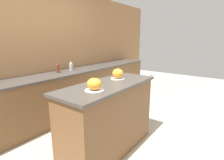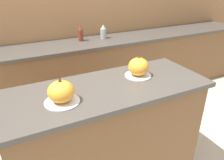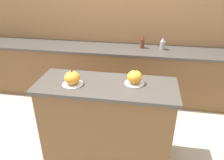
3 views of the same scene
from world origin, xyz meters
name	(u,v)px [view 3 (image 3 of 3)]	position (x,y,z in m)	size (l,w,h in m)	color
ground_plane	(107,153)	(0.00, 0.00, 0.00)	(12.00, 12.00, 0.00)	#BCB29E
wall_back	(125,21)	(0.00, 1.72, 1.25)	(8.00, 0.06, 2.50)	#9E7047
kitchen_island	(107,121)	(0.00, 0.00, 0.48)	(1.47, 0.58, 0.95)	brown
back_counter	(122,73)	(0.00, 1.39, 0.44)	(6.00, 0.60, 0.88)	brown
pumpkin_cake_left	(72,78)	(-0.34, -0.06, 1.02)	(0.22, 0.22, 0.18)	silver
pumpkin_cake_right	(135,78)	(0.29, 0.06, 1.02)	(0.20, 0.20, 0.17)	silver
bottle_tall	(163,44)	(0.62, 1.45, 0.97)	(0.08, 0.08, 0.19)	#99999E
bottle_short	(142,42)	(0.31, 1.46, 0.98)	(0.07, 0.07, 0.21)	maroon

